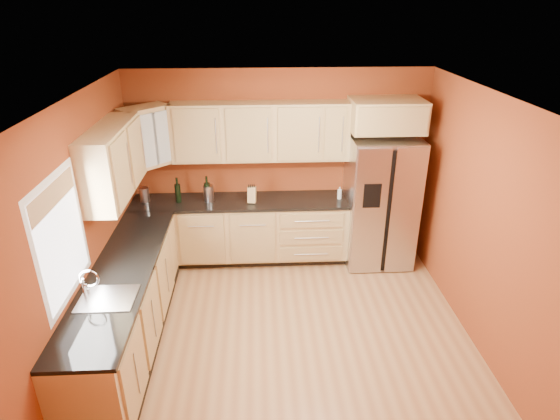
# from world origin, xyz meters

# --- Properties ---
(floor) EXTENTS (4.00, 4.00, 0.00)m
(floor) POSITION_xyz_m (0.00, 0.00, 0.00)
(floor) COLOR #98623B
(floor) RESTS_ON ground
(ceiling) EXTENTS (4.00, 4.00, 0.00)m
(ceiling) POSITION_xyz_m (0.00, 0.00, 2.60)
(ceiling) COLOR silver
(ceiling) RESTS_ON wall_back
(wall_back) EXTENTS (4.00, 0.04, 2.60)m
(wall_back) POSITION_xyz_m (0.00, 2.00, 1.30)
(wall_back) COLOR maroon
(wall_back) RESTS_ON floor
(wall_front) EXTENTS (4.00, 0.04, 2.60)m
(wall_front) POSITION_xyz_m (0.00, -2.00, 1.30)
(wall_front) COLOR maroon
(wall_front) RESTS_ON floor
(wall_left) EXTENTS (0.04, 4.00, 2.60)m
(wall_left) POSITION_xyz_m (-2.00, 0.00, 1.30)
(wall_left) COLOR maroon
(wall_left) RESTS_ON floor
(wall_right) EXTENTS (0.04, 4.00, 2.60)m
(wall_right) POSITION_xyz_m (2.00, 0.00, 1.30)
(wall_right) COLOR maroon
(wall_right) RESTS_ON floor
(base_cabinets_back) EXTENTS (2.90, 0.60, 0.88)m
(base_cabinets_back) POSITION_xyz_m (-0.55, 1.70, 0.44)
(base_cabinets_back) COLOR tan
(base_cabinets_back) RESTS_ON floor
(base_cabinets_left) EXTENTS (0.60, 2.80, 0.88)m
(base_cabinets_left) POSITION_xyz_m (-1.70, 0.00, 0.44)
(base_cabinets_left) COLOR tan
(base_cabinets_left) RESTS_ON floor
(countertop_back) EXTENTS (2.90, 0.62, 0.04)m
(countertop_back) POSITION_xyz_m (-0.55, 1.69, 0.90)
(countertop_back) COLOR black
(countertop_back) RESTS_ON base_cabinets_back
(countertop_left) EXTENTS (0.62, 2.80, 0.04)m
(countertop_left) POSITION_xyz_m (-1.69, 0.00, 0.90)
(countertop_left) COLOR black
(countertop_left) RESTS_ON base_cabinets_left
(upper_cabinets_back) EXTENTS (2.30, 0.33, 0.75)m
(upper_cabinets_back) POSITION_xyz_m (-0.25, 1.83, 1.83)
(upper_cabinets_back) COLOR tan
(upper_cabinets_back) RESTS_ON wall_back
(upper_cabinets_left) EXTENTS (0.33, 1.35, 0.75)m
(upper_cabinets_left) POSITION_xyz_m (-1.83, 0.72, 1.83)
(upper_cabinets_left) COLOR tan
(upper_cabinets_left) RESTS_ON wall_left
(corner_upper_cabinet) EXTENTS (0.67, 0.67, 0.75)m
(corner_upper_cabinet) POSITION_xyz_m (-1.67, 1.67, 1.83)
(corner_upper_cabinet) COLOR tan
(corner_upper_cabinet) RESTS_ON wall_back
(over_fridge_cabinet) EXTENTS (0.92, 0.60, 0.40)m
(over_fridge_cabinet) POSITION_xyz_m (1.35, 1.70, 2.05)
(over_fridge_cabinet) COLOR tan
(over_fridge_cabinet) RESTS_ON wall_back
(refrigerator) EXTENTS (0.90, 0.75, 1.78)m
(refrigerator) POSITION_xyz_m (1.35, 1.62, 0.89)
(refrigerator) COLOR silver
(refrigerator) RESTS_ON floor
(window) EXTENTS (0.03, 0.90, 1.00)m
(window) POSITION_xyz_m (-1.98, -0.50, 1.55)
(window) COLOR white
(window) RESTS_ON wall_left
(sink_faucet) EXTENTS (0.50, 0.42, 0.30)m
(sink_faucet) POSITION_xyz_m (-1.69, -0.50, 1.07)
(sink_faucet) COLOR silver
(sink_faucet) RESTS_ON countertop_left
(canister_left) EXTENTS (0.18, 0.18, 0.22)m
(canister_left) POSITION_xyz_m (-0.96, 1.69, 1.03)
(canister_left) COLOR silver
(canister_left) RESTS_ON countertop_back
(canister_right) EXTENTS (0.16, 0.16, 0.20)m
(canister_right) POSITION_xyz_m (-1.81, 1.72, 1.02)
(canister_right) COLOR silver
(canister_right) RESTS_ON countertop_back
(wine_bottle_a) EXTENTS (0.10, 0.10, 0.34)m
(wine_bottle_a) POSITION_xyz_m (-1.36, 1.69, 1.09)
(wine_bottle_a) COLOR black
(wine_bottle_a) RESTS_ON countertop_back
(wine_bottle_b) EXTENTS (0.09, 0.09, 0.35)m
(wine_bottle_b) POSITION_xyz_m (-0.97, 1.69, 1.10)
(wine_bottle_b) COLOR black
(wine_bottle_b) RESTS_ON countertop_back
(knife_block) EXTENTS (0.12, 0.11, 0.21)m
(knife_block) POSITION_xyz_m (-0.38, 1.62, 1.03)
(knife_block) COLOR tan
(knife_block) RESTS_ON countertop_back
(soap_dispenser) EXTENTS (0.06, 0.06, 0.17)m
(soap_dispenser) POSITION_xyz_m (0.80, 1.67, 1.00)
(soap_dispenser) COLOR silver
(soap_dispenser) RESTS_ON countertop_back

